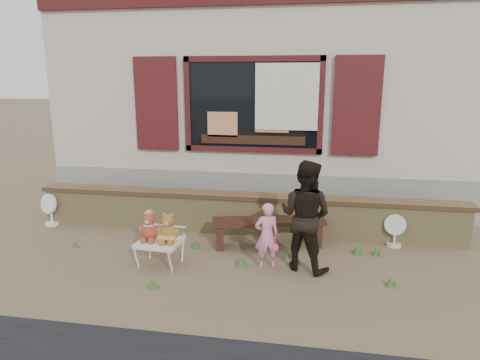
% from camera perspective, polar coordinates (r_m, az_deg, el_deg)
% --- Properties ---
extents(ground, '(80.00, 80.00, 0.00)m').
position_cam_1_polar(ground, '(6.33, -0.93, -10.12)').
color(ground, brown).
rests_on(ground, ground).
extents(shopfront, '(8.04, 5.13, 4.00)m').
position_cam_1_polar(shopfront, '(10.25, 3.73, 10.56)').
color(shopfront, '#AB9F8A').
rests_on(shopfront, ground).
extents(brick_wall, '(7.10, 0.36, 0.67)m').
position_cam_1_polar(brick_wall, '(7.13, 0.54, -4.40)').
color(brick_wall, tan).
rests_on(brick_wall, ground).
extents(bench, '(1.75, 0.76, 0.44)m').
position_cam_1_polar(bench, '(6.58, 3.83, -6.20)').
color(bench, black).
rests_on(bench, ground).
extents(folding_chair, '(0.62, 0.56, 0.36)m').
position_cam_1_polar(folding_chair, '(6.03, -10.66, -8.26)').
color(folding_chair, white).
rests_on(folding_chair, ground).
extents(teddy_bear_left, '(0.33, 0.29, 0.42)m').
position_cam_1_polar(teddy_bear_left, '(6.01, -11.98, -5.96)').
color(teddy_bear_left, brown).
rests_on(teddy_bear_left, folding_chair).
extents(teddy_bear_right, '(0.33, 0.29, 0.42)m').
position_cam_1_polar(teddy_bear_right, '(5.89, -9.53, -6.21)').
color(teddy_bear_right, brown).
rests_on(teddy_bear_right, folding_chair).
extents(child, '(0.39, 0.32, 0.92)m').
position_cam_1_polar(child, '(5.83, 3.59, -7.40)').
color(child, pink).
rests_on(child, ground).
extents(adult, '(0.90, 0.81, 1.50)m').
position_cam_1_polar(adult, '(5.76, 8.69, -4.72)').
color(adult, black).
rests_on(adult, ground).
extents(fan_left, '(0.37, 0.24, 0.57)m').
position_cam_1_polar(fan_left, '(8.20, -23.91, -3.57)').
color(fan_left, white).
rests_on(fan_left, ground).
extents(fan_right, '(0.33, 0.22, 0.52)m').
position_cam_1_polar(fan_right, '(7.00, 19.97, -6.30)').
color(fan_right, silver).
rests_on(fan_right, ground).
extents(grass_tufts, '(4.69, 1.64, 0.15)m').
position_cam_1_polar(grass_tufts, '(6.15, 3.01, -10.25)').
color(grass_tufts, '#395E25').
rests_on(grass_tufts, ground).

